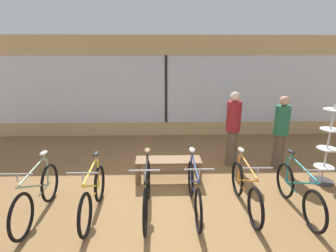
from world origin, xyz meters
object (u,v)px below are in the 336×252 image
Objects in this scene: bicycle_far_left at (37,195)px; display_bench at (168,163)px; bicycle_right at (245,189)px; bicycle_far_right at (298,192)px; customer_by_window at (281,131)px; accessory_rack at (327,152)px; bicycle_left at (93,195)px; customer_near_rack at (233,127)px; bicycle_center_left at (147,191)px; bicycle_center_right at (194,190)px.

bicycle_far_left is 2.56m from display_bench.
bicycle_right is 0.90m from bicycle_far_right.
customer_by_window is (0.42, 1.77, 0.55)m from bicycle_far_right.
customer_by_window is at bearing 132.69° from accessory_rack.
bicycle_far_right is 0.99× the size of accessory_rack.
customer_near_rack is at bearing 34.55° from bicycle_left.
bicycle_center_left is 1.27× the size of display_bench.
accessory_rack is at bearing -2.86° from display_bench.
bicycle_left is 0.99× the size of bicycle_right.
accessory_rack is 0.93× the size of customer_near_rack.
customer_near_rack is (2.89, 1.99, 0.59)m from bicycle_left.
customer_by_window is at bearing 24.31° from bicycle_left.
customer_by_window reaches higher than bicycle_far_left.
bicycle_left is at bearing -167.15° from accessory_rack.
bicycle_left reaches higher than display_bench.
customer_near_rack is 1.09m from customer_by_window.
customer_near_rack is (1.57, 0.76, 0.57)m from display_bench.
bicycle_center_right is 0.96× the size of customer_near_rack.
bicycle_right is 0.99× the size of accessory_rack.
accessory_rack is (1.99, 0.93, 0.32)m from bicycle_right.
accessory_rack is at bearing 25.07° from bicycle_right.
display_bench is (-2.23, 1.20, 0.03)m from bicycle_far_right.
bicycle_far_left is 4.34m from customer_near_rack.
bicycle_far_right is at bearing -103.35° from customer_by_window.
bicycle_center_right is 1.03× the size of bicycle_right.
bicycle_far_right is at bearing -0.71° from bicycle_center_left.
bicycle_far_left is 1.06× the size of bicycle_left.
display_bench is (2.25, 1.23, 0.01)m from bicycle_far_left.
customer_near_rack is (3.82, 1.99, 0.57)m from bicycle_far_left.
bicycle_far_right is 2.53m from display_bench.
bicycle_center_left is 1.74m from bicycle_right.
bicycle_left is at bearing -179.63° from bicycle_far_right.
bicycle_center_left is 1.06× the size of bicycle_right.
bicycle_center_left is 2.82m from customer_near_rack.
bicycle_far_left reaches higher than bicycle_center_right.
customer_by_window is at bearing 51.69° from bicycle_right.
bicycle_center_left is 3.87m from accessory_rack.
bicycle_right is 2.19m from customer_by_window.
customer_by_window is (-0.68, 0.73, 0.23)m from accessory_rack.
accessory_rack is 2.00m from customer_near_rack.
bicycle_far_left is 1.01× the size of bicycle_center_right.
bicycle_right is 0.92× the size of customer_near_rack.
accessory_rack is (4.64, 1.06, 0.32)m from bicycle_left.
customer_near_rack is (0.24, 1.86, 0.60)m from bicycle_right.
bicycle_far_left is 5.68m from accessory_rack.
bicycle_center_left is at bearing 179.29° from bicycle_far_right.
accessory_rack is at bearing -27.98° from customer_near_rack.
bicycle_far_right reaches higher than display_bench.
bicycle_center_left reaches higher than bicycle_far_left.
display_bench is (-1.33, 1.10, 0.03)m from bicycle_right.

